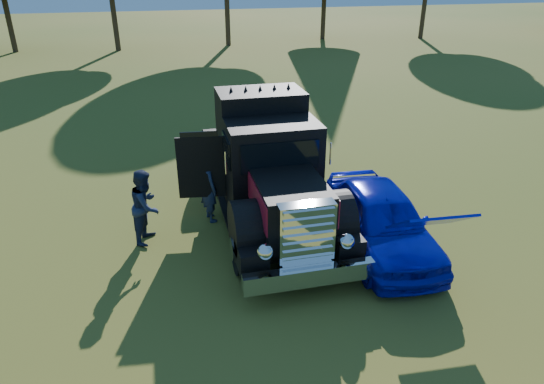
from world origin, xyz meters
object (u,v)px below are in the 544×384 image
at_px(diamond_t_truck, 268,171).
at_px(spectator_far, 146,206).
at_px(hotrod_coupe, 381,219).
at_px(spectator_near, 209,188).

bearing_deg(diamond_t_truck, spectator_far, -173.15).
relative_size(diamond_t_truck, spectator_far, 4.17).
xyz_separation_m(hotrod_coupe, spectator_near, (-3.48, 2.17, 0.14)).
height_order(diamond_t_truck, spectator_far, diamond_t_truck).
bearing_deg(hotrod_coupe, diamond_t_truck, 137.86).
bearing_deg(hotrod_coupe, spectator_far, 162.77).
xyz_separation_m(diamond_t_truck, spectator_near, (-1.39, 0.28, -0.43)).
xyz_separation_m(diamond_t_truck, spectator_far, (-2.88, -0.35, -0.42)).
distance_m(diamond_t_truck, spectator_near, 1.48).
bearing_deg(diamond_t_truck, spectator_near, 168.51).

